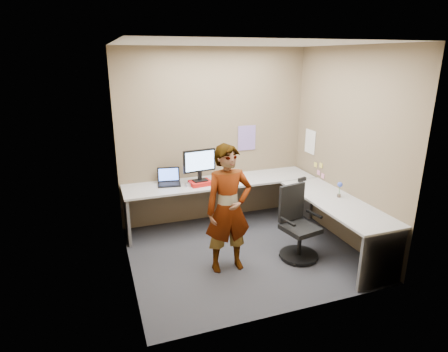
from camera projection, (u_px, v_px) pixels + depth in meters
name	position (u px, v px, depth m)	size (l,w,h in m)	color
ground	(244.00, 253.00, 5.10)	(3.00, 3.00, 0.00)	#27282D
wall_back	(214.00, 137.00, 5.85)	(3.00, 3.00, 0.00)	brown
wall_right	(346.00, 148.00, 5.16)	(2.70, 2.70, 0.00)	brown
wall_left	(123.00, 169.00, 4.21)	(2.70, 2.70, 0.00)	brown
ceiling	(248.00, 43.00, 4.27)	(3.00, 3.00, 0.00)	white
desk	(263.00, 199.00, 5.40)	(2.98, 2.58, 0.73)	#A9A9A9
paper_ream	(200.00, 183.00, 5.56)	(0.31, 0.23, 0.06)	#B71612
monitor	(200.00, 163.00, 5.48)	(0.50, 0.17, 0.47)	black
laptop	(169.00, 180.00, 5.60)	(0.37, 0.32, 0.24)	black
trackball_mouse	(190.00, 184.00, 5.53)	(0.12, 0.08, 0.07)	#B7B7BC
origami	(239.00, 182.00, 5.60)	(0.10, 0.10, 0.06)	white
stapler	(302.00, 179.00, 5.73)	(0.15, 0.04, 0.06)	black
flower	(340.00, 187.00, 5.05)	(0.07, 0.07, 0.22)	brown
calendar_purple	(247.00, 138.00, 6.03)	(0.30, 0.01, 0.40)	#846BB7
calendar_white	(310.00, 142.00, 5.99)	(0.01, 0.28, 0.38)	white
sticky_note_a	(321.00, 165.00, 5.77)	(0.01, 0.07, 0.07)	#F2E059
sticky_note_b	(319.00, 173.00, 5.86)	(0.01, 0.07, 0.07)	pink
sticky_note_c	(323.00, 176.00, 5.75)	(0.01, 0.07, 0.07)	pink
sticky_note_d	(315.00, 165.00, 5.91)	(0.01, 0.07, 0.07)	#F2E059
office_chair	(297.00, 229.00, 4.91)	(0.53, 0.51, 0.96)	black
person	(228.00, 209.00, 4.51)	(0.58, 0.38, 1.60)	#999399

